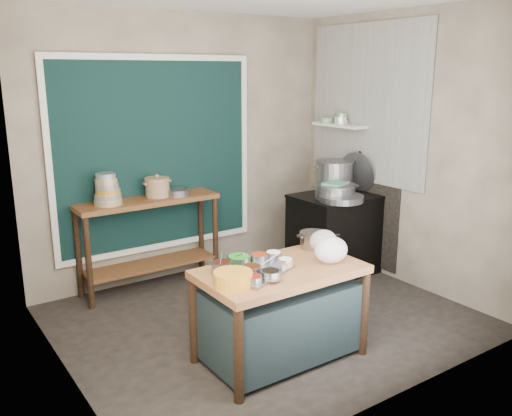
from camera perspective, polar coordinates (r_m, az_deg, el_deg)
floor at (r=5.06m, az=1.00°, el=-11.63°), size 3.50×3.00×0.02m
back_wall at (r=5.90m, az=-7.52°, el=6.35°), size 3.50×0.02×2.80m
left_wall at (r=3.89m, az=-20.54°, el=1.50°), size 0.02×3.00×2.80m
right_wall at (r=5.81m, az=15.42°, el=5.84°), size 0.02×3.00×2.80m
curtain_panel at (r=5.72m, az=-10.46°, el=5.49°), size 2.10×0.02×1.90m
curtain_frame at (r=5.71m, az=-10.41°, el=5.48°), size 2.22×0.03×2.02m
tile_panel at (r=6.12m, az=11.57°, el=10.70°), size 0.02×1.70×1.70m
soot_patch at (r=6.36m, az=10.45°, el=0.38°), size 0.01×1.30×1.30m
wall_shelf at (r=6.28m, az=8.80°, el=8.61°), size 0.22×0.70×0.03m
prep_table at (r=4.27m, az=2.56°, el=-11.05°), size 1.25×0.72×0.75m
back_counter at (r=5.67m, az=-11.11°, el=-3.71°), size 1.45×0.40×0.95m
stove_block at (r=6.10m, az=8.38°, el=-2.81°), size 0.90×0.68×0.85m
stove_top at (r=5.99m, az=8.53°, el=1.22°), size 0.92×0.69×0.03m
condiment_tray at (r=4.01m, az=-0.14°, el=-6.75°), size 0.64×0.57×0.02m
condiment_bowls at (r=3.99m, az=-0.78°, el=-6.15°), size 0.65×0.52×0.07m
yellow_basin at (r=3.77m, az=-2.43°, el=-7.48°), size 0.30×0.30×0.11m
saucepan at (r=4.59m, az=6.11°, el=-3.35°), size 0.29×0.29×0.14m
plastic_bag_a at (r=4.24m, az=7.90°, el=-4.38°), size 0.32×0.28×0.20m
plastic_bag_b at (r=4.50m, az=7.10°, el=-3.43°), size 0.26×0.23×0.18m
bowl_stack at (r=5.38m, az=-15.40°, el=1.76°), size 0.27×0.27×0.30m
utensil_cup at (r=5.39m, az=-15.08°, el=0.85°), size 0.18×0.18×0.09m
ceramic_crock at (r=5.60m, az=-10.34°, el=2.08°), size 0.29×0.29×0.18m
wide_bowl at (r=5.65m, az=-8.33°, el=1.67°), size 0.29×0.29×0.07m
stock_pot at (r=6.12m, az=8.21°, el=3.32°), size 0.54×0.54×0.35m
pot_lid at (r=6.17m, az=10.64°, el=3.78°), size 0.19×0.47×0.45m
steamer at (r=5.82m, az=8.32°, el=1.77°), size 0.61×0.61×0.15m
green_cloth at (r=5.81m, az=8.35°, el=2.58°), size 0.30×0.27×0.02m
shallow_pan at (r=5.70m, az=8.96°, el=1.02°), size 0.54×0.54×0.06m
shelf_bowl_stack at (r=6.25m, az=8.97°, el=9.25°), size 0.15×0.15×0.12m
shelf_bowl_green at (r=6.43m, az=7.49°, el=9.15°), size 0.18×0.18×0.05m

